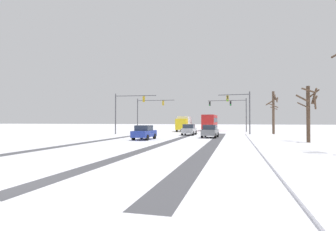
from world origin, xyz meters
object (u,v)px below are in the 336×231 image
box_truck_delivery (184,123)px  bare_tree_sidewalk_far (274,111)px  traffic_signal_near_right (241,106)px  car_silver_lead (189,130)px  traffic_signal_near_left (127,106)px  traffic_signal_far_left (148,109)px  bare_tree_sidewalk_mid (309,109)px  car_grey_second (210,131)px  bus_oncoming (210,121)px  traffic_signal_far_right (232,108)px  car_blue_third (144,132)px

box_truck_delivery → bare_tree_sidewalk_far: bare_tree_sidewalk_far is taller
traffic_signal_near_right → car_silver_lead: traffic_signal_near_right is taller
traffic_signal_near_left → traffic_signal_far_left: bearing=88.6°
traffic_signal_far_left → traffic_signal_near_left: same height
bare_tree_sidewalk_mid → bare_tree_sidewalk_far: size_ratio=0.81×
bare_tree_sidewalk_mid → car_silver_lead: bearing=142.7°
traffic_signal_near_left → car_grey_second: (13.67, -5.64, -3.65)m
bus_oncoming → traffic_signal_near_right: bearing=-70.5°
traffic_signal_near_right → car_silver_lead: (-7.55, -2.36, -3.52)m
traffic_signal_near_left → bare_tree_sidewalk_far: (22.73, 5.70, -0.72)m
car_grey_second → bus_oncoming: 25.26m
traffic_signal_far_right → bus_oncoming: size_ratio=0.68×
traffic_signal_far_left → bare_tree_sidewalk_mid: (23.55, -20.83, -1.27)m
traffic_signal_near_left → car_blue_third: 13.43m
bare_tree_sidewalk_far → box_truck_delivery: bearing=155.8°
traffic_signal_far_left → car_grey_second: bearing=-49.3°
car_silver_lead → traffic_signal_far_left: bearing=133.5°
traffic_signal_far_left → bare_tree_sidewalk_far: bearing=-10.7°
bus_oncoming → traffic_signal_near_left: bearing=-120.4°
traffic_signal_near_right → traffic_signal_near_left: (-17.66, -1.93, 0.13)m
traffic_signal_far_left → bare_tree_sidewalk_far: bare_tree_sidewalk_far is taller
bare_tree_sidewalk_far → traffic_signal_far_left: bearing=169.3°
traffic_signal_near_right → car_grey_second: 9.26m
bus_oncoming → car_grey_second: bearing=-84.9°
traffic_signal_far_left → traffic_signal_near_right: same height
car_silver_lead → box_truck_delivery: 13.70m
bare_tree_sidewalk_far → traffic_signal_far_right: bearing=128.5°
traffic_signal_far_right → bus_oncoming: (-4.84, 5.66, -2.71)m
traffic_signal_far_right → box_truck_delivery: (-9.43, -0.97, -3.07)m
traffic_signal_far_right → car_silver_lead: (-6.17, -14.25, -3.89)m
car_blue_third → bare_tree_sidewalk_mid: (17.04, 0.15, 2.43)m
traffic_signal_far_right → box_truck_delivery: traffic_signal_far_right is taller
traffic_signal_far_left → car_blue_third: bearing=-72.8°
traffic_signal_near_right → bare_tree_sidewalk_mid: size_ratio=1.17×
traffic_signal_far_right → car_grey_second: traffic_signal_far_right is taller
car_blue_third → bus_oncoming: 30.88m
traffic_signal_far_right → bare_tree_sidewalk_mid: 25.85m
box_truck_delivery → bare_tree_sidewalk_mid: bare_tree_sidewalk_mid is taller
traffic_signal_near_left → bus_oncoming: 22.73m
traffic_signal_far_left → box_truck_delivery: traffic_signal_far_left is taller
traffic_signal_far_right → bare_tree_sidewalk_far: (6.45, -8.13, -0.95)m
traffic_signal_near_right → bare_tree_sidewalk_far: bearing=36.6°
traffic_signal_near_left → car_blue_third: bearing=-58.5°
car_blue_third → bus_oncoming: size_ratio=0.37×
car_silver_lead → traffic_signal_far_right: bearing=66.6°
traffic_signal_near_right → traffic_signal_far_left: bearing=155.2°
car_silver_lead → bare_tree_sidewalk_far: bearing=25.9°
car_grey_second → bare_tree_sidewalk_mid: bearing=-27.3°
bus_oncoming → traffic_signal_far_right: bearing=-49.5°
traffic_signal_far_right → car_blue_third: (-9.53, -24.84, -3.89)m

